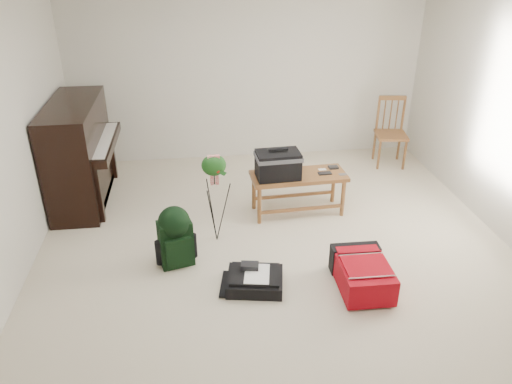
{
  "coord_description": "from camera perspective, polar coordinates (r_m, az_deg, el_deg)",
  "views": [
    {
      "loc": [
        -0.78,
        -4.23,
        2.99
      ],
      "look_at": [
        -0.18,
        0.35,
        0.6
      ],
      "focal_mm": 35.0,
      "sensor_mm": 36.0,
      "label": 1
    }
  ],
  "objects": [
    {
      "name": "ceiling",
      "position": [
        4.33,
        3.22,
        20.83
      ],
      "size": [
        5.0,
        5.5,
        0.01
      ],
      "primitive_type": "cube",
      "color": "white",
      "rests_on": "wall_back"
    },
    {
      "name": "red_suitcase",
      "position": [
        4.89,
        11.89,
        -8.79
      ],
      "size": [
        0.48,
        0.69,
        0.29
      ],
      "rotation": [
        0.0,
        0.0,
        -0.02
      ],
      "color": "#AA070F",
      "rests_on": "floor"
    },
    {
      "name": "floor",
      "position": [
        5.24,
        2.51,
        -7.47
      ],
      "size": [
        5.0,
        5.5,
        0.01
      ],
      "primitive_type": "cube",
      "color": "beige",
      "rests_on": "ground"
    },
    {
      "name": "bench",
      "position": [
        5.75,
        3.25,
        2.79
      ],
      "size": [
        1.13,
        0.5,
        0.86
      ],
      "rotation": [
        0.0,
        0.0,
        0.05
      ],
      "color": "brown",
      "rests_on": "floor"
    },
    {
      "name": "flower_stand",
      "position": [
        5.28,
        -4.68,
        -0.78
      ],
      "size": [
        0.33,
        0.33,
        1.04
      ],
      "rotation": [
        0.0,
        0.0,
        -0.02
      ],
      "color": "black",
      "rests_on": "floor"
    },
    {
      "name": "piano",
      "position": [
        6.46,
        -19.46,
        4.01
      ],
      "size": [
        0.71,
        1.5,
        1.25
      ],
      "color": "black",
      "rests_on": "floor"
    },
    {
      "name": "green_backpack",
      "position": [
        5.01,
        -9.24,
        -4.75
      ],
      "size": [
        0.37,
        0.34,
        0.65
      ],
      "rotation": [
        0.0,
        0.0,
        0.25
      ],
      "color": "black",
      "rests_on": "floor"
    },
    {
      "name": "wall_back",
      "position": [
        7.24,
        -1.01,
        13.44
      ],
      "size": [
        5.0,
        0.04,
        2.5
      ],
      "primitive_type": "cube",
      "color": "beige",
      "rests_on": "floor"
    },
    {
      "name": "black_duffel",
      "position": [
        4.79,
        -0.14,
        -10.0
      ],
      "size": [
        0.59,
        0.5,
        0.22
      ],
      "rotation": [
        0.0,
        0.0,
        -0.18
      ],
      "color": "black",
      "rests_on": "floor"
    },
    {
      "name": "dining_chair",
      "position": [
        7.42,
        15.11,
        6.56
      ],
      "size": [
        0.48,
        0.48,
        0.97
      ],
      "rotation": [
        0.0,
        0.0,
        -0.15
      ],
      "color": "brown",
      "rests_on": "floor"
    }
  ]
}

